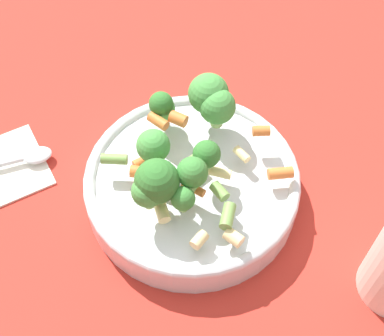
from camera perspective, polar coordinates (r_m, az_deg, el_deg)
The scene contains 4 objects.
ground_plane at distance 0.65m, azimuth 0.00°, elevation -2.95°, with size 3.00×3.00×0.00m, color #B72D23.
bowl at distance 0.63m, azimuth 0.00°, elevation -1.75°, with size 0.25×0.25×0.05m.
pasta_salad at distance 0.59m, azimuth -0.69°, elevation 2.86°, with size 0.20×0.22×0.07m.
spoon at distance 0.70m, azimuth -18.85°, elevation 0.60°, with size 0.09×0.16×0.01m.
Camera 1 is at (-0.34, -0.06, 0.55)m, focal length 50.00 mm.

